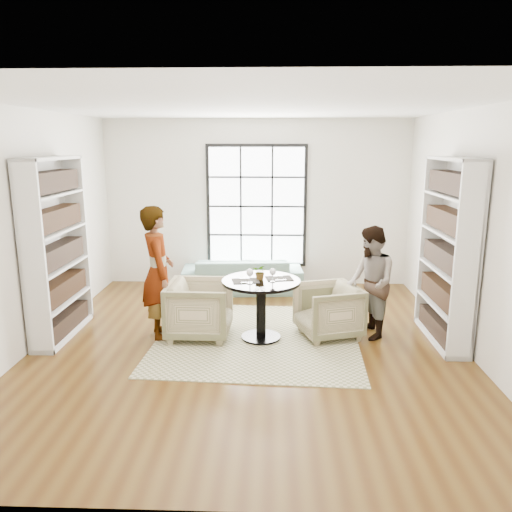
{
  "coord_description": "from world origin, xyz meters",
  "views": [
    {
      "loc": [
        0.31,
        -6.06,
        2.57
      ],
      "look_at": [
        0.08,
        0.4,
        1.1
      ],
      "focal_mm": 35.0,
      "sensor_mm": 36.0,
      "label": 1
    }
  ],
  "objects_px": {
    "armchair_left": "(200,309)",
    "person_left": "(158,272)",
    "sofa": "(242,274)",
    "flower_centerpiece": "(261,272)",
    "pedestal_table": "(261,297)",
    "armchair_right": "(328,311)",
    "wine_glass_right": "(273,272)",
    "person_right": "(371,283)",
    "wine_glass_left": "(250,273)"
  },
  "relations": [
    {
      "from": "armchair_left",
      "to": "person_left",
      "type": "height_order",
      "value": "person_left"
    },
    {
      "from": "sofa",
      "to": "person_left",
      "type": "height_order",
      "value": "person_left"
    },
    {
      "from": "person_left",
      "to": "armchair_left",
      "type": "bearing_deg",
      "value": -108.72
    },
    {
      "from": "flower_centerpiece",
      "to": "sofa",
      "type": "bearing_deg",
      "value": 99.8
    },
    {
      "from": "pedestal_table",
      "to": "armchair_right",
      "type": "height_order",
      "value": "pedestal_table"
    },
    {
      "from": "armchair_left",
      "to": "pedestal_table",
      "type": "bearing_deg",
      "value": -93.2
    },
    {
      "from": "wine_glass_right",
      "to": "flower_centerpiece",
      "type": "distance_m",
      "value": 0.2
    },
    {
      "from": "person_right",
      "to": "armchair_left",
      "type": "bearing_deg",
      "value": -95.54
    },
    {
      "from": "person_right",
      "to": "flower_centerpiece",
      "type": "height_order",
      "value": "person_right"
    },
    {
      "from": "wine_glass_left",
      "to": "pedestal_table",
      "type": "bearing_deg",
      "value": 52.25
    },
    {
      "from": "wine_glass_right",
      "to": "pedestal_table",
      "type": "bearing_deg",
      "value": 150.62
    },
    {
      "from": "armchair_right",
      "to": "wine_glass_left",
      "type": "height_order",
      "value": "wine_glass_left"
    },
    {
      "from": "armchair_right",
      "to": "wine_glass_left",
      "type": "distance_m",
      "value": 1.25
    },
    {
      "from": "armchair_left",
      "to": "person_right",
      "type": "distance_m",
      "value": 2.31
    },
    {
      "from": "sofa",
      "to": "armchair_right",
      "type": "bearing_deg",
      "value": 118.05
    },
    {
      "from": "person_left",
      "to": "wine_glass_right",
      "type": "distance_m",
      "value": 1.54
    },
    {
      "from": "armchair_right",
      "to": "wine_glass_left",
      "type": "relative_size",
      "value": 3.99
    },
    {
      "from": "sofa",
      "to": "armchair_right",
      "type": "relative_size",
      "value": 2.65
    },
    {
      "from": "person_left",
      "to": "wine_glass_left",
      "type": "distance_m",
      "value": 1.26
    },
    {
      "from": "pedestal_table",
      "to": "sofa",
      "type": "height_order",
      "value": "pedestal_table"
    },
    {
      "from": "wine_glass_left",
      "to": "armchair_right",
      "type": "bearing_deg",
      "value": 17.32
    },
    {
      "from": "armchair_right",
      "to": "wine_glass_right",
      "type": "distance_m",
      "value": 0.99
    },
    {
      "from": "person_left",
      "to": "flower_centerpiece",
      "type": "relative_size",
      "value": 8.51
    },
    {
      "from": "armchair_right",
      "to": "flower_centerpiece",
      "type": "relative_size",
      "value": 3.75
    },
    {
      "from": "sofa",
      "to": "pedestal_table",
      "type": "bearing_deg",
      "value": 95.96
    },
    {
      "from": "flower_centerpiece",
      "to": "wine_glass_right",
      "type": "bearing_deg",
      "value": -35.0
    },
    {
      "from": "wine_glass_left",
      "to": "wine_glass_right",
      "type": "relative_size",
      "value": 1.08
    },
    {
      "from": "pedestal_table",
      "to": "wine_glass_right",
      "type": "height_order",
      "value": "wine_glass_right"
    },
    {
      "from": "armchair_right",
      "to": "person_right",
      "type": "xyz_separation_m",
      "value": [
        0.55,
        0.0,
        0.4
      ]
    },
    {
      "from": "wine_glass_right",
      "to": "person_left",
      "type": "bearing_deg",
      "value": 174.41
    },
    {
      "from": "armchair_left",
      "to": "person_right",
      "type": "relative_size",
      "value": 0.56
    },
    {
      "from": "wine_glass_left",
      "to": "person_right",
      "type": "bearing_deg",
      "value": 11.54
    },
    {
      "from": "pedestal_table",
      "to": "wine_glass_left",
      "type": "bearing_deg",
      "value": -127.75
    },
    {
      "from": "pedestal_table",
      "to": "armchair_right",
      "type": "distance_m",
      "value": 0.95
    },
    {
      "from": "pedestal_table",
      "to": "flower_centerpiece",
      "type": "relative_size",
      "value": 4.91
    },
    {
      "from": "wine_glass_right",
      "to": "sofa",
      "type": "bearing_deg",
      "value": 103.16
    },
    {
      "from": "armchair_left",
      "to": "person_left",
      "type": "bearing_deg",
      "value": 91.25
    },
    {
      "from": "sofa",
      "to": "wine_glass_right",
      "type": "height_order",
      "value": "wine_glass_right"
    },
    {
      "from": "armchair_left",
      "to": "wine_glass_right",
      "type": "distance_m",
      "value": 1.14
    },
    {
      "from": "armchair_right",
      "to": "flower_centerpiece",
      "type": "bearing_deg",
      "value": -100.01
    },
    {
      "from": "armchair_left",
      "to": "wine_glass_right",
      "type": "relative_size",
      "value": 4.66
    },
    {
      "from": "person_right",
      "to": "flower_centerpiece",
      "type": "bearing_deg",
      "value": -92.91
    },
    {
      "from": "person_left",
      "to": "person_right",
      "type": "bearing_deg",
      "value": -107.05
    },
    {
      "from": "pedestal_table",
      "to": "sofa",
      "type": "xyz_separation_m",
      "value": [
        -0.39,
        2.21,
        -0.29
      ]
    },
    {
      "from": "armchair_right",
      "to": "person_left",
      "type": "bearing_deg",
      "value": -105.44
    },
    {
      "from": "sofa",
      "to": "wine_glass_right",
      "type": "xyz_separation_m",
      "value": [
        0.54,
        -2.3,
        0.65
      ]
    },
    {
      "from": "person_right",
      "to": "wine_glass_right",
      "type": "height_order",
      "value": "person_right"
    },
    {
      "from": "armchair_right",
      "to": "person_right",
      "type": "height_order",
      "value": "person_right"
    },
    {
      "from": "wine_glass_left",
      "to": "wine_glass_right",
      "type": "distance_m",
      "value": 0.3
    },
    {
      "from": "armchair_left",
      "to": "wine_glass_right",
      "type": "bearing_deg",
      "value": -97.45
    }
  ]
}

